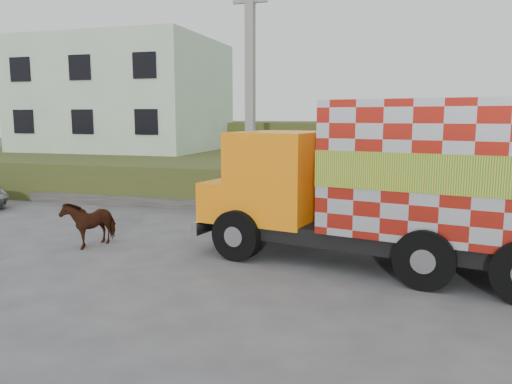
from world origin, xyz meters
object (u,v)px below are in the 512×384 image
(utility_pole, at_px, (250,95))
(cargo_truck, at_px, (396,183))
(cow, at_px, (90,222))
(pedestrian, at_px, (343,147))

(utility_pole, bearing_deg, cargo_truck, -47.27)
(cow, bearing_deg, pedestrian, 62.46)
(utility_pole, height_order, cow, utility_pole)
(utility_pole, height_order, pedestrian, utility_pole)
(cargo_truck, bearing_deg, pedestrian, 119.01)
(pedestrian, bearing_deg, utility_pole, -10.34)
(utility_pole, xyz_separation_m, pedestrian, (3.16, 0.64, -1.77))
(utility_pole, relative_size, cargo_truck, 0.93)
(utility_pole, distance_m, pedestrian, 3.68)
(cow, height_order, pedestrian, pedestrian)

